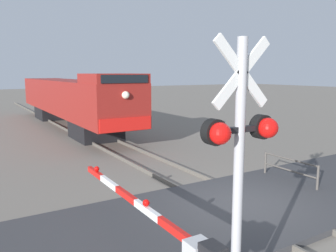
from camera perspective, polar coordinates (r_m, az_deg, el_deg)
ground_plane at (r=10.22m, az=12.45°, el=-13.31°), size 160.00×160.00×0.00m
rail_track_left at (r=9.74m, az=9.32°, el=-13.88°), size 0.08×80.00×0.15m
rail_track_right at (r=10.67m, az=15.32°, el=-12.01°), size 0.08×80.00×0.15m
road_surface at (r=10.19m, az=12.47°, el=-12.89°), size 36.00×4.52×0.16m
locomotive at (r=24.97m, az=-15.87°, el=4.39°), size 2.77×19.22×3.76m
crossing_signal at (r=4.72m, az=11.84°, el=-5.16°), size 1.18×0.33×4.30m
crossing_gate at (r=6.20m, az=1.20°, el=-19.61°), size 0.36×5.61×1.39m
guard_railing at (r=12.49m, az=19.50°, el=-6.56°), size 0.08×2.25×0.95m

